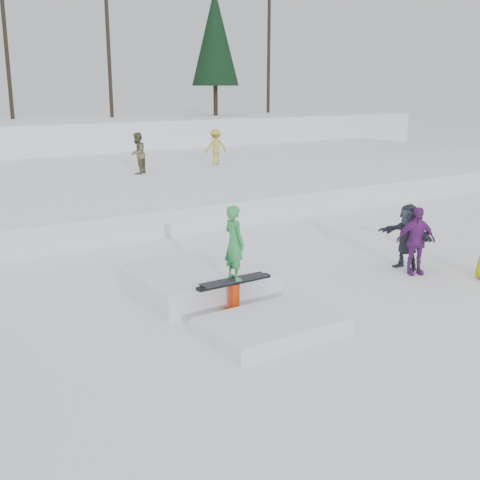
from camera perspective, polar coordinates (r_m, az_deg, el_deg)
ground at (r=11.17m, az=3.65°, el=-7.92°), size 120.00×120.00×0.00m
snow_midrise at (r=25.28m, az=-19.09°, el=4.74°), size 50.00×18.00×0.80m
treeline at (r=38.68m, az=-15.78°, el=18.47°), size 40.24×4.22×10.50m
walker_olive at (r=25.07m, az=-9.70°, el=8.11°), size 1.03×1.02×1.68m
walker_ygreen at (r=27.80m, az=-2.32°, el=8.81°), size 1.16×0.82×1.63m
spectator_purple at (r=14.42m, az=16.32°, el=-0.07°), size 1.00×0.76×1.59m
spectator_dark at (r=14.79m, az=15.58°, el=0.31°), size 0.62×1.51×1.58m
jib_rail_feature at (r=11.99m, az=-2.06°, el=-4.78°), size 2.60×4.40×2.11m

